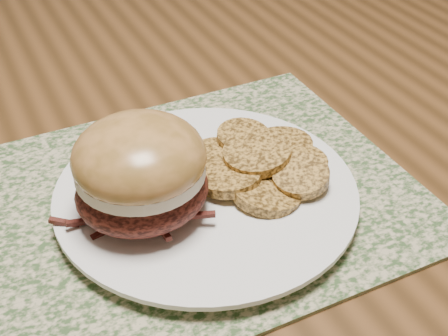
% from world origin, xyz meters
% --- Properties ---
extents(dining_table, '(1.50, 0.90, 0.75)m').
position_xyz_m(dining_table, '(0.00, 0.00, 0.67)').
color(dining_table, brown).
rests_on(dining_table, ground).
extents(placemat, '(0.45, 0.33, 0.00)m').
position_xyz_m(placemat, '(-0.14, -0.15, 0.75)').
color(placemat, '#334E28').
rests_on(placemat, dining_table).
extents(dinner_plate, '(0.26, 0.26, 0.02)m').
position_xyz_m(dinner_plate, '(-0.11, -0.16, 0.76)').
color(dinner_plate, white).
rests_on(dinner_plate, placemat).
extents(pork_sandwich, '(0.14, 0.14, 0.09)m').
position_xyz_m(pork_sandwich, '(-0.17, -0.16, 0.81)').
color(pork_sandwich, black).
rests_on(pork_sandwich, dinner_plate).
extents(roasted_potatoes, '(0.15, 0.15, 0.03)m').
position_xyz_m(roasted_potatoes, '(-0.05, -0.16, 0.78)').
color(roasted_potatoes, '#B78335').
rests_on(roasted_potatoes, dinner_plate).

